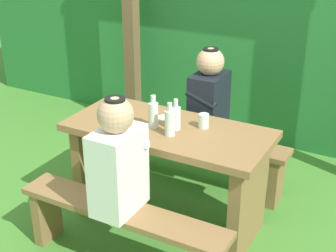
# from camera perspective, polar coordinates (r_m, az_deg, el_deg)

# --- Properties ---
(ground_plane) EXTENTS (12.00, 12.00, 0.00)m
(ground_plane) POSITION_cam_1_polar(r_m,az_deg,el_deg) (3.69, -0.00, -10.74)
(ground_plane) COLOR #458430
(hedge_backdrop) EXTENTS (6.40, 0.68, 1.99)m
(hedge_backdrop) POSITION_cam_1_polar(r_m,az_deg,el_deg) (4.91, 10.90, 10.69)
(hedge_backdrop) COLOR #287534
(hedge_backdrop) RESTS_ON ground_plane
(pergola_post_left) EXTENTS (0.12, 0.12, 2.07)m
(pergola_post_left) POSITION_cam_1_polar(r_m,az_deg,el_deg) (4.81, -4.30, 11.25)
(pergola_post_left) COLOR brown
(pergola_post_left) RESTS_ON ground_plane
(picnic_table) EXTENTS (1.40, 0.64, 0.75)m
(picnic_table) POSITION_cam_1_polar(r_m,az_deg,el_deg) (3.42, -0.00, -3.79)
(picnic_table) COLOR olive
(picnic_table) RESTS_ON ground_plane
(bench_near) EXTENTS (1.40, 0.24, 0.44)m
(bench_near) POSITION_cam_1_polar(r_m,az_deg,el_deg) (3.10, -5.32, -11.43)
(bench_near) COLOR olive
(bench_near) RESTS_ON ground_plane
(bench_far) EXTENTS (1.40, 0.24, 0.44)m
(bench_far) POSITION_cam_1_polar(r_m,az_deg,el_deg) (3.98, 4.06, -2.68)
(bench_far) COLOR olive
(bench_far) RESTS_ON ground_plane
(person_white_shirt) EXTENTS (0.25, 0.35, 0.72)m
(person_white_shirt) POSITION_cam_1_polar(r_m,az_deg,el_deg) (2.87, -5.82, -3.92)
(person_white_shirt) COLOR white
(person_white_shirt) RESTS_ON bench_near
(person_black_coat) EXTENTS (0.25, 0.35, 0.72)m
(person_black_coat) POSITION_cam_1_polar(r_m,az_deg,el_deg) (3.78, 4.76, 3.33)
(person_black_coat) COLOR black
(person_black_coat) RESTS_ON bench_far
(drinking_glass) EXTENTS (0.07, 0.07, 0.10)m
(drinking_glass) POSITION_cam_1_polar(r_m,az_deg,el_deg) (3.30, 4.16, 0.60)
(drinking_glass) COLOR silver
(drinking_glass) RESTS_ON picnic_table
(bottle_left) EXTENTS (0.07, 0.07, 0.21)m
(bottle_left) POSITION_cam_1_polar(r_m,az_deg,el_deg) (3.26, 0.88, 1.00)
(bottle_left) COLOR silver
(bottle_left) RESTS_ON picnic_table
(bottle_right) EXTENTS (0.07, 0.07, 0.23)m
(bottle_right) POSITION_cam_1_polar(r_m,az_deg,el_deg) (3.28, -1.71, 1.38)
(bottle_right) COLOR silver
(bottle_right) RESTS_ON picnic_table
(bottle_center) EXTENTS (0.07, 0.07, 0.23)m
(bottle_center) POSITION_cam_1_polar(r_m,az_deg,el_deg) (3.17, 0.20, 0.46)
(bottle_center) COLOR silver
(bottle_center) RESTS_ON picnic_table
(cell_phone) EXTENTS (0.12, 0.16, 0.01)m
(cell_phone) POSITION_cam_1_polar(r_m,az_deg,el_deg) (3.47, -0.33, 1.11)
(cell_phone) COLOR silver
(cell_phone) RESTS_ON picnic_table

